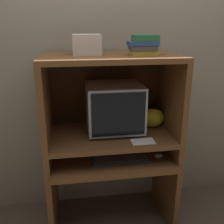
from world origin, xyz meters
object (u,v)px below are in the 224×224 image
Objects in this scene: crt_monitor at (114,107)px; mouse at (159,156)px; keyboard at (121,160)px; book_stack at (144,45)px; storage_box at (86,44)px; snack_bag at (152,118)px.

crt_monitor reaches higher than mouse.
mouse is at bearing 2.07° from keyboard.
keyboard is at bearing -177.93° from mouse.
book_stack is 1.01× the size of storage_box.
book_stack is at bearing -131.93° from snack_bag.
snack_bag is (0.30, 0.22, 0.24)m from keyboard.
snack_bag reaches higher than keyboard.
mouse is at bearing -21.04° from book_stack.
crt_monitor is 0.51m from mouse.
storage_box is (-0.52, 0.15, 0.83)m from mouse.
book_stack reaches higher than snack_bag.
mouse is (0.32, -0.18, -0.35)m from crt_monitor.
crt_monitor is 0.95× the size of keyboard.
crt_monitor is 2.22× the size of snack_bag.
keyboard is 6.36× the size of mouse.
snack_bag is 0.79m from storage_box.
snack_bag is at bearing 4.90° from crt_monitor.
crt_monitor reaches higher than snack_bag.
mouse is 0.37× the size of snack_bag.
mouse is at bearing -29.57° from crt_monitor.
keyboard is 0.88m from storage_box.
snack_bag reaches higher than mouse.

